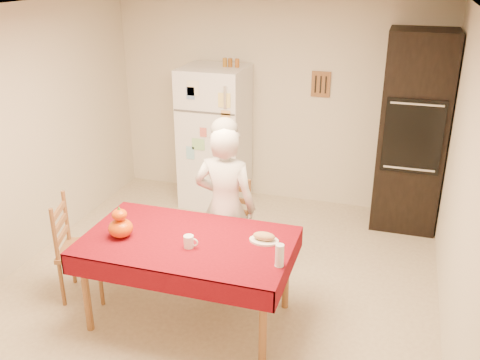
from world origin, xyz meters
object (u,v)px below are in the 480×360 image
at_px(oven_cabinet, 413,133).
at_px(coffee_mug, 189,242).
at_px(chair_far, 227,223).
at_px(bread_plate, 264,241).
at_px(seated_woman, 225,208).
at_px(refrigerator, 215,137).
at_px(pumpkin_lower, 121,228).
at_px(chair_left, 75,245).
at_px(dining_table, 188,247).
at_px(wine_glass, 280,255).

bearing_deg(oven_cabinet, coffee_mug, -123.02).
bearing_deg(chair_far, bread_plate, -44.32).
bearing_deg(coffee_mug, chair_far, 89.99).
bearing_deg(oven_cabinet, seated_woman, -131.58).
height_order(refrigerator, coffee_mug, refrigerator).
bearing_deg(bread_plate, oven_cabinet, 64.20).
xyz_separation_m(seated_woman, coffee_mug, (-0.06, -0.73, 0.03)).
relative_size(seated_woman, pumpkin_lower, 7.75).
bearing_deg(refrigerator, oven_cabinet, 1.18).
height_order(refrigerator, chair_left, refrigerator).
distance_m(dining_table, pumpkin_lower, 0.57).
distance_m(chair_far, seated_woman, 0.35).
xyz_separation_m(refrigerator, chair_left, (-0.50, -2.30, -0.34)).
xyz_separation_m(seated_woman, pumpkin_lower, (-0.65, -0.73, 0.06)).
height_order(dining_table, chair_far, chair_far).
bearing_deg(chair_far, seated_woman, -68.19).
bearing_deg(chair_far, dining_table, -86.40).
xyz_separation_m(chair_left, bread_plate, (1.70, 0.11, 0.26)).
height_order(oven_cabinet, bread_plate, oven_cabinet).
xyz_separation_m(oven_cabinet, pumpkin_lower, (-2.22, -2.50, -0.26)).
bearing_deg(seated_woman, oven_cabinet, -132.53).
height_order(refrigerator, dining_table, refrigerator).
distance_m(coffee_mug, wine_glass, 0.75).
relative_size(chair_far, bread_plate, 3.96).
relative_size(oven_cabinet, wine_glass, 12.50).
height_order(dining_table, bread_plate, bread_plate).
xyz_separation_m(refrigerator, seated_woman, (0.71, -1.72, -0.07)).
bearing_deg(coffee_mug, dining_table, 117.76).
distance_m(seated_woman, coffee_mug, 0.73).
bearing_deg(bread_plate, pumpkin_lower, -167.20).
xyz_separation_m(dining_table, chair_left, (-1.10, 0.04, -0.18)).
height_order(oven_cabinet, seated_woman, oven_cabinet).
distance_m(dining_table, seated_woman, 0.64).
relative_size(refrigerator, chair_far, 1.79).
height_order(dining_table, wine_glass, wine_glass).
bearing_deg(coffee_mug, wine_glass, -4.52).
relative_size(dining_table, wine_glass, 9.66).
relative_size(refrigerator, seated_woman, 1.09).
bearing_deg(pumpkin_lower, chair_left, 165.15).
bearing_deg(chair_left, coffee_mug, -116.25).
bearing_deg(coffee_mug, refrigerator, 104.96).
distance_m(oven_cabinet, wine_glass, 2.72).
height_order(chair_left, coffee_mug, chair_left).
height_order(chair_far, bread_plate, chair_far).
height_order(chair_left, bread_plate, chair_left).
bearing_deg(pumpkin_lower, oven_cabinet, 48.37).
relative_size(oven_cabinet, seated_woman, 1.41).
bearing_deg(oven_cabinet, bread_plate, -115.80).
relative_size(refrigerator, chair_left, 1.79).
relative_size(coffee_mug, pumpkin_lower, 0.50).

